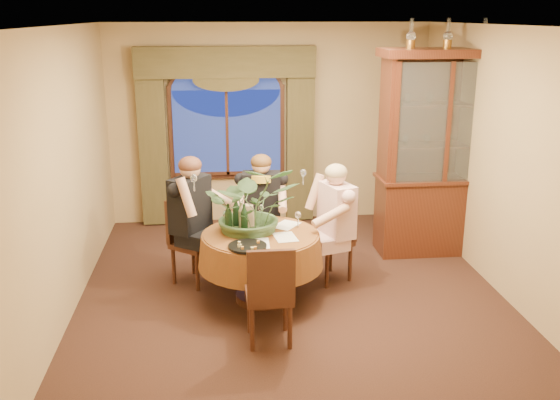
{
  "coord_description": "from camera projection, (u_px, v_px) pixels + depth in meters",
  "views": [
    {
      "loc": [
        -0.77,
        -6.25,
        2.91
      ],
      "look_at": [
        -0.13,
        -0.25,
        1.1
      ],
      "focal_mm": 40.0,
      "sensor_mm": 36.0,
      "label": 1
    }
  ],
  "objects": [
    {
      "name": "person_scarf",
      "position": [
        262.0,
        212.0,
        7.25
      ],
      "size": [
        0.54,
        0.5,
        1.39
      ],
      "primitive_type": null,
      "rotation": [
        0.0,
        0.0,
        -3.23
      ],
      "color": "black",
      "rests_on": "floor"
    },
    {
      "name": "window",
      "position": [
        227.0,
        133.0,
        8.75
      ],
      "size": [
        1.62,
        0.1,
        1.32
      ],
      "primitive_type": null,
      "color": "navy",
      "rests_on": "wall_back"
    },
    {
      "name": "chair_back_right",
      "position": [
        262.0,
        232.0,
        7.24
      ],
      "size": [
        0.46,
        0.46,
        0.96
      ],
      "primitive_type": "cube",
      "rotation": [
        0.0,
        0.0,
        -3.23
      ],
      "color": "black",
      "rests_on": "floor"
    },
    {
      "name": "cheese_platter",
      "position": [
        247.0,
        246.0,
        5.99
      ],
      "size": [
        0.37,
        0.37,
        0.02
      ],
      "primitive_type": "cylinder",
      "color": "black",
      "rests_on": "dining_table"
    },
    {
      "name": "chair_back",
      "position": [
        194.0,
        242.0,
        6.91
      ],
      "size": [
        0.59,
        0.59,
        0.96
      ],
      "primitive_type": "cube",
      "rotation": [
        0.0,
        0.0,
        -2.24
      ],
      "color": "black",
      "rests_on": "floor"
    },
    {
      "name": "wine_bottle_2",
      "position": [
        228.0,
        220.0,
        6.29
      ],
      "size": [
        0.07,
        0.07,
        0.33
      ],
      "primitive_type": "cylinder",
      "color": "black",
      "rests_on": "dining_table"
    },
    {
      "name": "person_pink",
      "position": [
        336.0,
        226.0,
        6.75
      ],
      "size": [
        0.6,
        0.62,
        1.4
      ],
      "primitive_type": null,
      "rotation": [
        0.0,
        0.0,
        -4.39
      ],
      "color": "beige",
      "rests_on": "floor"
    },
    {
      "name": "dining_table",
      "position": [
        261.0,
        267.0,
        6.49
      ],
      "size": [
        1.46,
        1.46,
        0.75
      ],
      "primitive_type": "cylinder",
      "rotation": [
        0.0,
        0.0,
        0.13
      ],
      "color": "maroon",
      "rests_on": "floor"
    },
    {
      "name": "tasting_paper_2",
      "position": [
        258.0,
        243.0,
        6.09
      ],
      "size": [
        0.22,
        0.31,
        0.0
      ],
      "primitive_type": "cube",
      "rotation": [
        0.0,
        0.0,
        -0.03
      ],
      "color": "white",
      "rests_on": "dining_table"
    },
    {
      "name": "oil_lamp_right",
      "position": [
        485.0,
        33.0,
        7.26
      ],
      "size": [
        0.11,
        0.11,
        0.34
      ],
      "primitive_type": null,
      "color": "#A5722D",
      "rests_on": "china_cabinet"
    },
    {
      "name": "olive_bowl",
      "position": [
        263.0,
        232.0,
        6.35
      ],
      "size": [
        0.14,
        0.14,
        0.05
      ],
      "primitive_type": "imported",
      "color": "#4E5E2C",
      "rests_on": "dining_table"
    },
    {
      "name": "chair_front_left",
      "position": [
        269.0,
        293.0,
        5.65
      ],
      "size": [
        0.43,
        0.43,
        0.96
      ],
      "primitive_type": "cube",
      "rotation": [
        0.0,
        0.0,
        0.01
      ],
      "color": "black",
      "rests_on": "floor"
    },
    {
      "name": "drapery_left",
      "position": [
        153.0,
        144.0,
        8.63
      ],
      "size": [
        0.38,
        0.14,
        2.32
      ],
      "primitive_type": "cube",
      "color": "#3F391D",
      "rests_on": "floor"
    },
    {
      "name": "oil_lamp_center",
      "position": [
        448.0,
        33.0,
        7.22
      ],
      "size": [
        0.11,
        0.11,
        0.34
      ],
      "primitive_type": null,
      "color": "#A5722D",
      "rests_on": "china_cabinet"
    },
    {
      "name": "swag_valance",
      "position": [
        225.0,
        62.0,
        8.39
      ],
      "size": [
        2.45,
        0.16,
        0.42
      ],
      "primitive_type": null,
      "color": "#3F391D",
      "rests_on": "wall_back"
    },
    {
      "name": "wall_right",
      "position": [
        498.0,
        160.0,
        6.69
      ],
      "size": [
        0.0,
        5.0,
        5.0
      ],
      "primitive_type": "plane",
      "rotation": [
        1.57,
        0.0,
        -1.57
      ],
      "color": "tan",
      "rests_on": "ground"
    },
    {
      "name": "person_back",
      "position": [
        191.0,
        221.0,
        6.81
      ],
      "size": [
        0.7,
        0.71,
        1.46
      ],
      "primitive_type": null,
      "rotation": [
        0.0,
        0.0,
        -2.19
      ],
      "color": "black",
      "rests_on": "floor"
    },
    {
      "name": "wine_glass_person_pink",
      "position": [
        298.0,
        219.0,
        6.53
      ],
      "size": [
        0.07,
        0.07,
        0.18
      ],
      "primitive_type": null,
      "color": "silver",
      "rests_on": "dining_table"
    },
    {
      "name": "drapery_right",
      "position": [
        300.0,
        141.0,
        8.84
      ],
      "size": [
        0.38,
        0.14,
        2.32
      ],
      "primitive_type": "cube",
      "color": "#3F391D",
      "rests_on": "floor"
    },
    {
      "name": "wine_glass_person_scarf",
      "position": [
        261.0,
        212.0,
        6.76
      ],
      "size": [
        0.07,
        0.07,
        0.18
      ],
      "primitive_type": null,
      "color": "silver",
      "rests_on": "dining_table"
    },
    {
      "name": "china_cabinet",
      "position": [
        439.0,
        154.0,
        7.63
      ],
      "size": [
        1.55,
        0.61,
        2.52
      ],
      "primitive_type": "cube",
      "color": "#3B170D",
      "rests_on": "floor"
    },
    {
      "name": "ceiling",
      "position": [
        291.0,
        25.0,
        6.06
      ],
      "size": [
        5.0,
        5.0,
        0.0
      ],
      "primitive_type": "plane",
      "rotation": [
        3.14,
        0.0,
        0.0
      ],
      "color": "white",
      "rests_on": "wall_back"
    },
    {
      "name": "stoneware_vase",
      "position": [
        248.0,
        217.0,
        6.44
      ],
      "size": [
        0.15,
        0.15,
        0.27
      ],
      "primitive_type": null,
      "color": "#917760",
      "rests_on": "dining_table"
    },
    {
      "name": "centerpiece_plant",
      "position": [
        252.0,
        173.0,
        6.32
      ],
      "size": [
        0.95,
        1.05,
        0.82
      ],
      "primitive_type": "imported",
      "color": "#395A33",
      "rests_on": "dining_table"
    },
    {
      "name": "wine_bottle_1",
      "position": [
        236.0,
        214.0,
        6.45
      ],
      "size": [
        0.07,
        0.07,
        0.33
      ],
      "primitive_type": "cylinder",
      "color": "black",
      "rests_on": "dining_table"
    },
    {
      "name": "floor",
      "position": [
        290.0,
        289.0,
        6.87
      ],
      "size": [
        5.0,
        5.0,
        0.0
      ],
      "primitive_type": "plane",
      "color": "black",
      "rests_on": "ground"
    },
    {
      "name": "arched_transom",
      "position": [
        226.0,
        77.0,
        8.53
      ],
      "size": [
        1.6,
        0.06,
        0.44
      ],
      "primitive_type": null,
      "color": "navy",
      "rests_on": "wall_back"
    },
    {
      "name": "tasting_paper_0",
      "position": [
        285.0,
        237.0,
        6.26
      ],
      "size": [
        0.25,
        0.33,
        0.0
      ],
      "primitive_type": "cube",
      "rotation": [
        0.0,
        0.0,
        0.13
      ],
      "color": "white",
      "rests_on": "dining_table"
    },
    {
      "name": "tasting_paper_1",
      "position": [
        286.0,
        225.0,
        6.62
      ],
      "size": [
        0.35,
        0.37,
        0.0
      ],
      "primitive_type": "cube",
      "rotation": [
        0.0,
        0.0,
        -0.65
      ],
      "color": "white",
      "rests_on": "dining_table"
    },
    {
      "name": "wine_bottle_3",
      "position": [
        244.0,
        220.0,
        6.28
      ],
      "size": [
        0.07,
        0.07,
        0.33
      ],
      "primitive_type": "cylinder",
      "color": "black",
      "rests_on": "dining_table"
    },
    {
      "name": "wine_glass_person_back",
      "position": [
        226.0,
        218.0,
        6.56
      ],
      "size": [
        0.07,
        0.07,
        0.18
      ],
      "primitive_type": null,
      "color": "silver",
      "rests_on": "dining_table"
    },
    {
      "name": "chair_right",
      "position": [
        329.0,
        240.0,
        6.98
      ],
      "size": [
        0.57,
        0.57,
        0.96
      ],
      "primitive_type": "cube",
      "rotation": [
        0.0,
        0.0,
        -4.19
      ],
      "color": "black",
      "rests_on": "floor"
    },
    {
      "name": "wine_bottle_0",
      "position": [
        242.0,
        218.0,
        6.34
      ],
      "size": [
        0.07,
        0.07,
        0.33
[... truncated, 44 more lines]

